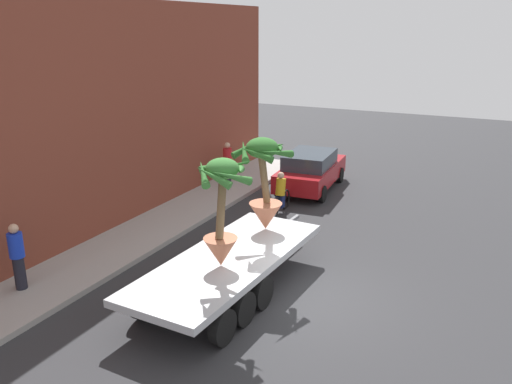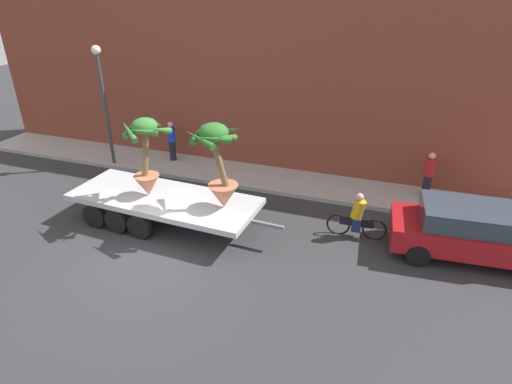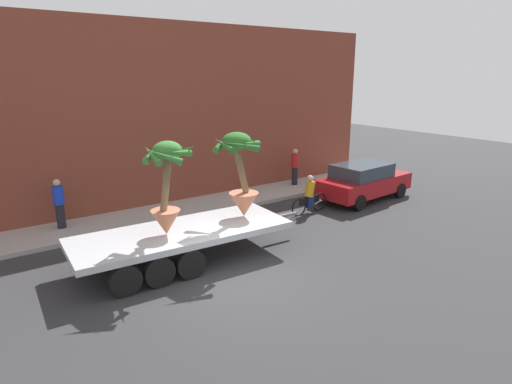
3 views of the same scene
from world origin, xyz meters
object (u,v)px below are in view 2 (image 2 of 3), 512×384
object	(u,v)px
potted_palm_rear	(219,165)
potted_palm_middle	(146,156)
flatbed_trailer	(158,201)
parked_car	(470,231)
cyclist	(357,218)
street_lamp	(103,91)
pedestrian_far_left	(172,140)
pedestrian_near_gate	(429,174)

from	to	relation	value
potted_palm_rear	potted_palm_middle	size ratio (longest dim) A/B	1.02
flatbed_trailer	parked_car	world-z (taller)	parked_car
flatbed_trailer	parked_car	xyz separation A→B (m)	(9.38, 1.29, 0.06)
cyclist	street_lamp	size ratio (longest dim) A/B	0.38
cyclist	potted_palm_rear	bearing A→B (deg)	-162.60
parked_car	pedestrian_far_left	bearing A→B (deg)	163.93
flatbed_trailer	potted_palm_rear	world-z (taller)	potted_palm_rear
potted_palm_rear	pedestrian_far_left	distance (m)	6.45
street_lamp	parked_car	bearing A→B (deg)	-8.91
cyclist	pedestrian_far_left	distance (m)	8.98
pedestrian_near_gate	pedestrian_far_left	xyz separation A→B (m)	(-10.35, 0.08, 0.00)
potted_palm_middle	pedestrian_far_left	distance (m)	5.23
pedestrian_near_gate	parked_car	bearing A→B (deg)	-71.04
potted_palm_rear	cyclist	bearing A→B (deg)	17.40
flatbed_trailer	cyclist	xyz separation A→B (m)	(6.25, 1.23, -0.10)
potted_palm_rear	cyclist	xyz separation A→B (m)	(4.01, 1.26, -1.68)
pedestrian_far_left	flatbed_trailer	bearing A→B (deg)	-65.74
flatbed_trailer	pedestrian_far_left	bearing A→B (deg)	114.26
parked_car	pedestrian_near_gate	bearing A→B (deg)	108.96
flatbed_trailer	parked_car	bearing A→B (deg)	7.83
pedestrian_near_gate	pedestrian_far_left	world-z (taller)	same
parked_car	street_lamp	size ratio (longest dim) A/B	0.94
pedestrian_near_gate	pedestrian_far_left	size ratio (longest dim) A/B	1.00
potted_palm_rear	parked_car	size ratio (longest dim) A/B	0.58
potted_palm_rear	parked_car	bearing A→B (deg)	10.42
flatbed_trailer	potted_palm_rear	distance (m)	2.75
pedestrian_near_gate	street_lamp	bearing A→B (deg)	-175.12
potted_palm_rear	street_lamp	xyz separation A→B (m)	(-6.55, 3.46, 0.88)
flatbed_trailer	potted_palm_rear	size ratio (longest dim) A/B	2.74
flatbed_trailer	pedestrian_near_gate	distance (m)	9.43
potted_palm_rear	potted_palm_middle	world-z (taller)	potted_palm_rear
cyclist	pedestrian_far_left	size ratio (longest dim) A/B	1.08
flatbed_trailer	potted_palm_rear	xyz separation A→B (m)	(2.25, -0.02, 1.58)
potted_palm_middle	cyclist	world-z (taller)	potted_palm_middle
flatbed_trailer	pedestrian_near_gate	world-z (taller)	pedestrian_near_gate
potted_palm_middle	pedestrian_near_gate	bearing A→B (deg)	28.62
parked_car	pedestrian_near_gate	size ratio (longest dim) A/B	2.65
cyclist	street_lamp	xyz separation A→B (m)	(-10.56, 2.20, 2.56)
potted_palm_rear	potted_palm_middle	xyz separation A→B (m)	(-2.41, -0.07, 0.01)
flatbed_trailer	pedestrian_far_left	xyz separation A→B (m)	(-2.07, 4.59, 0.27)
potted_palm_middle	pedestrian_far_left	xyz separation A→B (m)	(-1.91, 4.68, -1.31)
parked_car	street_lamp	world-z (taller)	street_lamp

